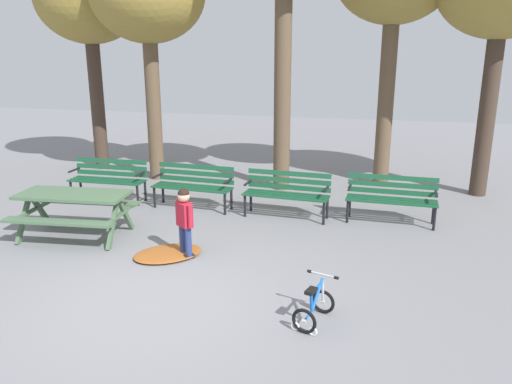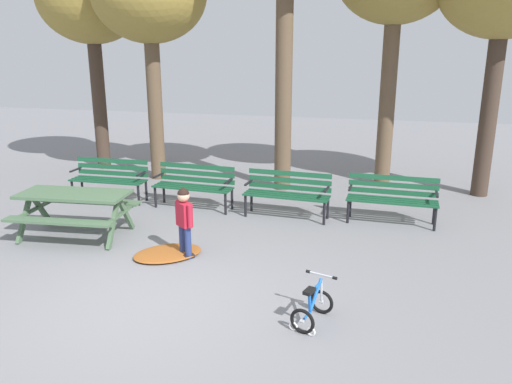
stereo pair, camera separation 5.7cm
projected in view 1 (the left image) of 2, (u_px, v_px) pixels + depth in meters
The scene contains 10 objects.
ground at pixel (151, 300), 6.34m from camera, with size 36.00×36.00×0.00m, color gray.
picnic_table at pixel (74, 203), 8.33m from camera, with size 1.92×1.51×0.79m.
park_bench_far_left at pixel (109, 176), 10.43m from camera, with size 1.61×0.49×0.85m.
park_bench_left at pixel (194, 183), 9.92m from camera, with size 1.62×0.54×0.85m.
park_bench_right at pixel (287, 190), 9.37m from camera, with size 1.62×0.55×0.85m.
park_bench_far_right at pixel (392, 195), 9.07m from camera, with size 1.61×0.50×0.85m.
child_standing at pixel (184, 217), 7.48m from camera, with size 0.34×0.29×1.09m.
kids_bicycle at pixel (314, 307), 5.76m from camera, with size 0.49×0.62×0.54m.
leaf_pile at pixel (168, 253), 7.70m from camera, with size 1.06×0.74×0.07m, color #9E5623.
tree_far_left at pixel (89, 1), 12.28m from camera, with size 2.60×2.60×5.37m.
Camera 1 is at (2.69, -5.22, 3.06)m, focal length 35.15 mm.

